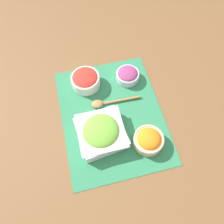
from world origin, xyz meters
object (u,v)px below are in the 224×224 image
(onion_bowl, at_px, (128,75))
(wooden_spoon, at_px, (105,103))
(tomato_bowl, at_px, (86,80))
(carrot_bowl, at_px, (149,140))
(lettuce_bowl, at_px, (101,132))

(onion_bowl, bearing_deg, wooden_spoon, 128.90)
(onion_bowl, bearing_deg, tomato_bowl, 86.02)
(carrot_bowl, distance_m, wooden_spoon, 0.27)
(tomato_bowl, bearing_deg, lettuce_bowl, -177.29)
(carrot_bowl, relative_size, tomato_bowl, 0.92)
(wooden_spoon, bearing_deg, lettuce_bowl, 161.56)
(lettuce_bowl, distance_m, tomato_bowl, 0.29)
(carrot_bowl, xyz_separation_m, wooden_spoon, (0.23, 0.14, -0.03))
(lettuce_bowl, height_order, wooden_spoon, lettuce_bowl)
(carrot_bowl, xyz_separation_m, onion_bowl, (0.35, -0.01, -0.01))
(tomato_bowl, bearing_deg, onion_bowl, -93.98)
(carrot_bowl, bearing_deg, tomato_bowl, 28.97)
(lettuce_bowl, bearing_deg, tomato_bowl, 2.71)
(carrot_bowl, bearing_deg, wooden_spoon, 30.41)
(tomato_bowl, distance_m, onion_bowl, 0.21)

